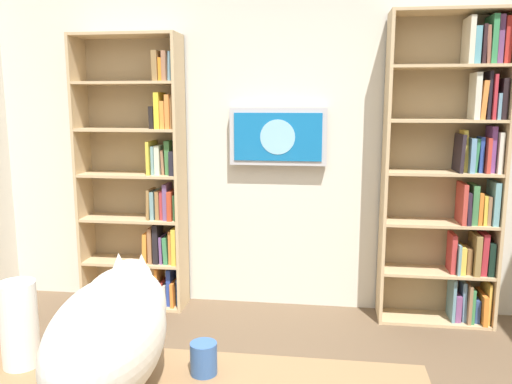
{
  "coord_description": "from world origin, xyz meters",
  "views": [
    {
      "loc": [
        -0.33,
        1.62,
        1.55
      ],
      "look_at": [
        0.04,
        -1.08,
        1.08
      ],
      "focal_mm": 36.11,
      "sensor_mm": 36.0,
      "label": 1
    }
  ],
  "objects_px": {
    "bookshelf_right": "(144,180)",
    "wall_mounted_tv": "(278,137)",
    "cat": "(112,330)",
    "bookshelf_left": "(457,174)",
    "coffee_mug": "(204,358)",
    "paper_towel_roll": "(19,324)"
  },
  "relations": [
    {
      "from": "bookshelf_right",
      "to": "wall_mounted_tv",
      "type": "distance_m",
      "value": 1.06
    },
    {
      "from": "wall_mounted_tv",
      "to": "cat",
      "type": "distance_m",
      "value": 2.54
    },
    {
      "from": "bookshelf_left",
      "to": "wall_mounted_tv",
      "type": "height_order",
      "value": "bookshelf_left"
    },
    {
      "from": "bookshelf_left",
      "to": "coffee_mug",
      "type": "bearing_deg",
      "value": 61.56
    },
    {
      "from": "bookshelf_right",
      "to": "coffee_mug",
      "type": "bearing_deg",
      "value": 113.73
    },
    {
      "from": "cat",
      "to": "paper_towel_roll",
      "type": "bearing_deg",
      "value": -15.06
    },
    {
      "from": "wall_mounted_tv",
      "to": "bookshelf_right",
      "type": "bearing_deg",
      "value": 4.82
    },
    {
      "from": "cat",
      "to": "paper_towel_roll",
      "type": "distance_m",
      "value": 0.35
    },
    {
      "from": "wall_mounted_tv",
      "to": "paper_towel_roll",
      "type": "height_order",
      "value": "wall_mounted_tv"
    },
    {
      "from": "wall_mounted_tv",
      "to": "coffee_mug",
      "type": "xyz_separation_m",
      "value": [
        -0.01,
        2.38,
        -0.5
      ]
    },
    {
      "from": "paper_towel_roll",
      "to": "coffee_mug",
      "type": "height_order",
      "value": "paper_towel_roll"
    },
    {
      "from": "bookshelf_right",
      "to": "paper_towel_roll",
      "type": "distance_m",
      "value": 2.37
    },
    {
      "from": "bookshelf_right",
      "to": "coffee_mug",
      "type": "relative_size",
      "value": 21.24
    },
    {
      "from": "bookshelf_left",
      "to": "cat",
      "type": "bearing_deg",
      "value": 58.65
    },
    {
      "from": "bookshelf_left",
      "to": "bookshelf_right",
      "type": "distance_m",
      "value": 2.26
    },
    {
      "from": "coffee_mug",
      "to": "bookshelf_right",
      "type": "bearing_deg",
      "value": -66.27
    },
    {
      "from": "cat",
      "to": "wall_mounted_tv",
      "type": "bearing_deg",
      "value": -94.98
    },
    {
      "from": "wall_mounted_tv",
      "to": "paper_towel_roll",
      "type": "xyz_separation_m",
      "value": [
        0.56,
        2.41,
        -0.41
      ]
    },
    {
      "from": "paper_towel_roll",
      "to": "coffee_mug",
      "type": "distance_m",
      "value": 0.57
    },
    {
      "from": "bookshelf_left",
      "to": "wall_mounted_tv",
      "type": "relative_size",
      "value": 3.03
    },
    {
      "from": "bookshelf_left",
      "to": "cat",
      "type": "xyz_separation_m",
      "value": [
        1.47,
        2.41,
        -0.13
      ]
    },
    {
      "from": "wall_mounted_tv",
      "to": "bookshelf_left",
      "type": "bearing_deg",
      "value": 175.97
    }
  ]
}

